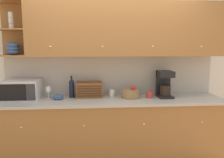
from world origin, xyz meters
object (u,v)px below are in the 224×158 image
(microwave, at_px, (22,90))
(bowl_stack_on_counter, at_px, (58,97))
(wine_glass, at_px, (48,90))
(bread_box, at_px, (90,90))
(mug_blue_second, at_px, (112,93))
(coffee_maker, at_px, (164,84))
(mug, at_px, (150,94))
(wine_bottle, at_px, (72,88))
(fruit_basket, at_px, (131,93))

(microwave, xyz_separation_m, bowl_stack_on_counter, (0.52, -0.05, -0.11))
(wine_glass, distance_m, bread_box, 0.60)
(mug_blue_second, relative_size, coffee_maker, 0.27)
(bread_box, bearing_deg, mug, -9.07)
(bread_box, height_order, mug_blue_second, bread_box)
(wine_bottle, xyz_separation_m, mug_blue_second, (0.61, 0.04, -0.09))
(wine_glass, relative_size, bowl_stack_on_counter, 1.21)
(fruit_basket, distance_m, coffee_maker, 0.53)
(wine_glass, height_order, bowl_stack_on_counter, wine_glass)
(wine_bottle, height_order, bread_box, wine_bottle)
(bread_box, bearing_deg, wine_glass, -174.25)
(microwave, relative_size, mug_blue_second, 4.70)
(coffee_maker, bearing_deg, mug, -168.20)
(bowl_stack_on_counter, relative_size, wine_bottle, 0.48)
(bowl_stack_on_counter, distance_m, coffee_maker, 1.59)
(microwave, relative_size, fruit_basket, 1.96)
(microwave, xyz_separation_m, wine_glass, (0.37, 0.01, -0.01))
(fruit_basket, bearing_deg, wine_glass, 177.38)
(wine_glass, bearing_deg, mug, -3.15)
(wine_bottle, height_order, mug, wine_bottle)
(microwave, bearing_deg, mug, -2.25)
(mug_blue_second, bearing_deg, microwave, -176.09)
(microwave, relative_size, bread_box, 1.34)
(bowl_stack_on_counter, xyz_separation_m, fruit_basket, (1.07, -0.00, 0.03))
(wine_glass, distance_m, bowl_stack_on_counter, 0.18)
(mug_blue_second, bearing_deg, bowl_stack_on_counter, -170.35)
(microwave, xyz_separation_m, mug_blue_second, (1.32, 0.09, -0.09))
(mug, relative_size, coffee_maker, 0.27)
(bowl_stack_on_counter, height_order, wine_bottle, wine_bottle)
(wine_bottle, distance_m, mug, 1.17)
(bowl_stack_on_counter, relative_size, coffee_maker, 0.39)
(bread_box, distance_m, fruit_basket, 0.63)
(microwave, distance_m, bread_box, 0.98)
(mug_blue_second, distance_m, mug, 0.57)
(bowl_stack_on_counter, xyz_separation_m, wine_bottle, (0.19, 0.10, 0.11))
(microwave, bearing_deg, coffee_maker, -0.66)
(microwave, xyz_separation_m, wine_bottle, (0.71, 0.05, 0.01))
(wine_bottle, relative_size, mug, 3.07)
(mug, bearing_deg, coffee_maker, 11.80)
(mug_blue_second, xyz_separation_m, mug, (0.55, -0.16, -0.00))
(coffee_maker, bearing_deg, bread_box, 175.26)
(bread_box, xyz_separation_m, fruit_basket, (0.61, -0.12, -0.05))
(bread_box, distance_m, mug, 0.91)
(bowl_stack_on_counter, bearing_deg, coffee_maker, 0.78)
(microwave, distance_m, coffee_maker, 2.10)
(microwave, height_order, bread_box, microwave)
(coffee_maker, bearing_deg, fruit_basket, -177.52)
(bread_box, xyz_separation_m, mug, (0.89, -0.14, -0.06))
(mug, bearing_deg, bread_box, 170.93)
(bowl_stack_on_counter, relative_size, bread_box, 0.41)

